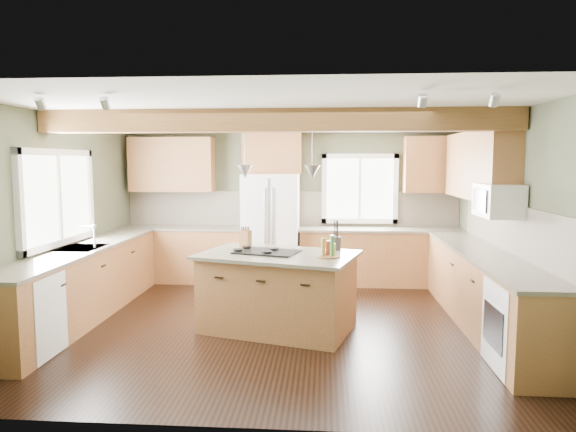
{
  "coord_description": "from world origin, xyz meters",
  "views": [
    {
      "loc": [
        0.57,
        -6.14,
        2.0
      ],
      "look_at": [
        0.11,
        0.3,
        1.31
      ],
      "focal_mm": 32.0,
      "sensor_mm": 36.0,
      "label": 1
    }
  ],
  "objects": [
    {
      "name": "floor",
      "position": [
        0.0,
        0.0,
        0.0
      ],
      "size": [
        5.6,
        5.6,
        0.0
      ],
      "primitive_type": "plane",
      "color": "black",
      "rests_on": "ground"
    },
    {
      "name": "ceiling",
      "position": [
        0.0,
        0.0,
        2.6
      ],
      "size": [
        5.6,
        5.6,
        0.0
      ],
      "primitive_type": "plane",
      "rotation": [
        3.14,
        0.0,
        0.0
      ],
      "color": "silver",
      "rests_on": "wall_back"
    },
    {
      "name": "wall_back",
      "position": [
        0.0,
        2.5,
        1.3
      ],
      "size": [
        5.6,
        0.0,
        5.6
      ],
      "primitive_type": "plane",
      "rotation": [
        1.57,
        0.0,
        0.0
      ],
      "color": "#434934",
      "rests_on": "ground"
    },
    {
      "name": "wall_left",
      "position": [
        -2.8,
        0.0,
        1.3
      ],
      "size": [
        0.0,
        5.0,
        5.0
      ],
      "primitive_type": "plane",
      "rotation": [
        1.57,
        0.0,
        1.57
      ],
      "color": "#434934",
      "rests_on": "ground"
    },
    {
      "name": "wall_right",
      "position": [
        2.8,
        0.0,
        1.3
      ],
      "size": [
        0.0,
        5.0,
        5.0
      ],
      "primitive_type": "plane",
      "rotation": [
        1.57,
        0.0,
        -1.57
      ],
      "color": "#434934",
      "rests_on": "ground"
    },
    {
      "name": "ceiling_beam",
      "position": [
        0.0,
        -0.18,
        2.47
      ],
      "size": [
        5.55,
        0.26,
        0.26
      ],
      "primitive_type": "cube",
      "color": "brown",
      "rests_on": "ceiling"
    },
    {
      "name": "soffit_trim",
      "position": [
        0.0,
        2.4,
        2.54
      ],
      "size": [
        5.55,
        0.2,
        0.1
      ],
      "primitive_type": "cube",
      "color": "brown",
      "rests_on": "ceiling"
    },
    {
      "name": "backsplash_back",
      "position": [
        0.0,
        2.48,
        1.21
      ],
      "size": [
        5.58,
        0.03,
        0.58
      ],
      "primitive_type": "cube",
      "color": "brown",
      "rests_on": "wall_back"
    },
    {
      "name": "backsplash_right",
      "position": [
        2.78,
        0.05,
        1.21
      ],
      "size": [
        0.03,
        3.7,
        0.58
      ],
      "primitive_type": "cube",
      "color": "brown",
      "rests_on": "wall_right"
    },
    {
      "name": "base_cab_back_left",
      "position": [
        -1.79,
        2.2,
        0.44
      ],
      "size": [
        2.02,
        0.6,
        0.88
      ],
      "primitive_type": "cube",
      "color": "brown",
      "rests_on": "floor"
    },
    {
      "name": "counter_back_left",
      "position": [
        -1.79,
        2.2,
        0.9
      ],
      "size": [
        2.06,
        0.64,
        0.04
      ],
      "primitive_type": "cube",
      "color": "#484034",
      "rests_on": "base_cab_back_left"
    },
    {
      "name": "base_cab_back_right",
      "position": [
        1.49,
        2.2,
        0.44
      ],
      "size": [
        2.62,
        0.6,
        0.88
      ],
      "primitive_type": "cube",
      "color": "brown",
      "rests_on": "floor"
    },
    {
      "name": "counter_back_right",
      "position": [
        1.49,
        2.2,
        0.9
      ],
      "size": [
        2.66,
        0.64,
        0.04
      ],
      "primitive_type": "cube",
      "color": "#484034",
      "rests_on": "base_cab_back_right"
    },
    {
      "name": "base_cab_left",
      "position": [
        -2.5,
        0.05,
        0.44
      ],
      "size": [
        0.6,
        3.7,
        0.88
      ],
      "primitive_type": "cube",
      "color": "brown",
      "rests_on": "floor"
    },
    {
      "name": "counter_left",
      "position": [
        -2.5,
        0.05,
        0.9
      ],
      "size": [
        0.64,
        3.74,
        0.04
      ],
      "primitive_type": "cube",
      "color": "#484034",
      "rests_on": "base_cab_left"
    },
    {
      "name": "base_cab_right",
      "position": [
        2.5,
        0.05,
        0.44
      ],
      "size": [
        0.6,
        3.7,
        0.88
      ],
      "primitive_type": "cube",
      "color": "brown",
      "rests_on": "floor"
    },
    {
      "name": "counter_right",
      "position": [
        2.5,
        0.05,
        0.9
      ],
      "size": [
        0.64,
        3.74,
        0.04
      ],
      "primitive_type": "cube",
      "color": "#484034",
      "rests_on": "base_cab_right"
    },
    {
      "name": "upper_cab_back_left",
      "position": [
        -1.99,
        2.33,
        1.95
      ],
      "size": [
        1.4,
        0.35,
        0.9
      ],
      "primitive_type": "cube",
      "color": "brown",
      "rests_on": "wall_back"
    },
    {
      "name": "upper_cab_over_fridge",
      "position": [
        -0.3,
        2.33,
        2.15
      ],
      "size": [
        0.96,
        0.35,
        0.7
      ],
      "primitive_type": "cube",
      "color": "brown",
      "rests_on": "wall_back"
    },
    {
      "name": "upper_cab_right",
      "position": [
        2.62,
        0.9,
        1.95
      ],
      "size": [
        0.35,
        2.2,
        0.9
      ],
      "primitive_type": "cube",
      "color": "brown",
      "rests_on": "wall_right"
    },
    {
      "name": "upper_cab_back_corner",
      "position": [
        2.3,
        2.33,
        1.95
      ],
      "size": [
        0.9,
        0.35,
        0.9
      ],
      "primitive_type": "cube",
      "color": "brown",
      "rests_on": "wall_back"
    },
    {
      "name": "window_left",
      "position": [
        -2.78,
        0.05,
        1.55
      ],
      "size": [
        0.04,
        1.6,
        1.05
      ],
      "primitive_type": "cube",
      "color": "white",
      "rests_on": "wall_left"
    },
    {
      "name": "window_back",
      "position": [
        1.15,
        2.48,
        1.55
      ],
      "size": [
        1.1,
        0.04,
        1.0
      ],
      "primitive_type": "cube",
      "color": "white",
      "rests_on": "wall_back"
    },
    {
      "name": "sink",
      "position": [
        -2.5,
        0.05,
        0.91
      ],
      "size": [
        0.5,
        0.65,
        0.03
      ],
      "primitive_type": "cube",
      "color": "#262628",
      "rests_on": "counter_left"
    },
    {
      "name": "faucet",
      "position": [
        -2.32,
        0.05,
        1.05
      ],
      "size": [
        0.02,
        0.02,
        0.28
      ],
      "primitive_type": "cylinder",
      "color": "#B2B2B7",
      "rests_on": "sink"
    },
    {
      "name": "dishwasher",
      "position": [
        -2.49,
        -1.25,
        0.43
      ],
      "size": [
        0.6,
        0.6,
        0.84
      ],
      "primitive_type": "cube",
      "color": "white",
      "rests_on": "floor"
    },
    {
      "name": "oven",
      "position": [
        2.49,
        -1.25,
        0.43
      ],
      "size": [
        0.6,
        0.72,
        0.84
      ],
      "primitive_type": "cube",
      "color": "white",
      "rests_on": "floor"
    },
    {
      "name": "microwave",
      "position": [
        2.58,
        -0.05,
        1.55
      ],
      "size": [
        0.4,
        0.7,
        0.38
      ],
      "primitive_type": "cube",
      "color": "white",
      "rests_on": "wall_right"
    },
    {
      "name": "pendant_left",
      "position": [
        -0.38,
        -0.07,
        1.88
      ],
      "size": [
        0.18,
        0.18,
        0.16
      ],
      "primitive_type": "cone",
      "rotation": [
        3.14,
        0.0,
        0.0
      ],
      "color": "#B2B2B7",
      "rests_on": "ceiling"
    },
    {
      "name": "pendant_right",
      "position": [
        0.42,
        -0.3,
        1.88
      ],
      "size": [
        0.18,
        0.18,
        0.16
      ],
      "primitive_type": "cone",
      "rotation": [
        3.14,
        0.0,
        0.0
      ],
      "color": "#B2B2B7",
      "rests_on": "ceiling"
    },
    {
      "name": "refrigerator",
      "position": [
        -0.3,
        2.12,
        0.9
      ],
      "size": [
        0.9,
        0.74,
        1.8
      ],
      "primitive_type": "cube",
      "color": "white",
      "rests_on": "floor"
    },
    {
      "name": "island",
      "position": [
        0.02,
        -0.18,
        0.44
      ],
      "size": [
        1.9,
        1.46,
        0.88
      ],
      "primitive_type": "cube",
      "rotation": [
        0.0,
        0.0,
        -0.28
      ],
      "color": "brown",
      "rests_on": "floor"
    },
    {
      "name": "island_top",
      "position": [
        0.02,
        -0.18,
        0.9
      ],
      "size": [
        2.04,
        1.59,
        0.04
      ],
      "primitive_type": "cube",
      "rotation": [
        0.0,
        0.0,
        -0.28
      ],
      "color": "#484034",
      "rests_on": "island"
    },
    {
      "name": "cooktop",
      "position": [
        -0.11,
        -0.15,
        0.93
      ],
      "size": [
        0.83,
        0.67,
        0.02
      ],
      "primitive_type": "cube",
      "rotation": [
        0.0,
        0.0,
        -0.28
      ],
      "color": "black",
      "rests_on": "island_top"
    },
    {
      "name": "knife_block",
      "position": [
        -0.43,
        0.21,
        1.03
      ],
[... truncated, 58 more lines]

